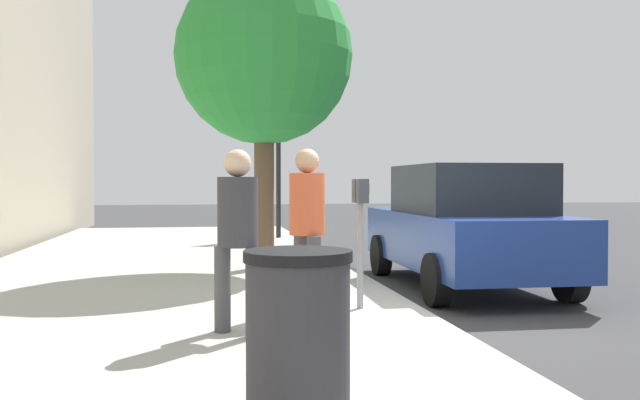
# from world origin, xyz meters

# --- Properties ---
(ground_plane) EXTENTS (80.00, 80.00, 0.00)m
(ground_plane) POSITION_xyz_m (0.00, 0.00, 0.00)
(ground_plane) COLOR #38383A
(ground_plane) RESTS_ON ground
(sidewalk_slab) EXTENTS (28.00, 6.00, 0.15)m
(sidewalk_slab) POSITION_xyz_m (0.00, 3.00, 0.07)
(sidewalk_slab) COLOR #A8A59E
(sidewalk_slab) RESTS_ON ground_plane
(parking_meter) EXTENTS (0.36, 0.12, 1.41)m
(parking_meter) POSITION_xyz_m (0.03, 0.68, 1.17)
(parking_meter) COLOR gray
(parking_meter) RESTS_ON sidewalk_slab
(pedestrian_at_meter) EXTENTS (0.52, 0.38, 1.73)m
(pedestrian_at_meter) POSITION_xyz_m (-0.09, 1.29, 1.16)
(pedestrian_at_meter) COLOR #47474C
(pedestrian_at_meter) RESTS_ON sidewalk_slab
(pedestrian_bystander) EXTENTS (0.39, 0.42, 1.67)m
(pedestrian_bystander) POSITION_xyz_m (-1.02, 2.06, 1.12)
(pedestrian_bystander) COLOR #47474C
(pedestrian_bystander) RESTS_ON sidewalk_slab
(parked_sedan_near) EXTENTS (4.43, 2.04, 1.77)m
(parked_sedan_near) POSITION_xyz_m (2.12, -1.35, 0.89)
(parked_sedan_near) COLOR navy
(parked_sedan_near) RESTS_ON ground_plane
(street_tree) EXTENTS (2.82, 2.82, 4.80)m
(street_tree) POSITION_xyz_m (3.70, 1.41, 3.52)
(street_tree) COLOR brown
(street_tree) RESTS_ON sidewalk_slab
(traffic_signal) EXTENTS (0.24, 0.44, 3.60)m
(traffic_signal) POSITION_xyz_m (9.65, 0.42, 2.58)
(traffic_signal) COLOR black
(traffic_signal) RESTS_ON sidewalk_slab
(trash_bin) EXTENTS (0.59, 0.59, 1.01)m
(trash_bin) POSITION_xyz_m (-3.57, 1.87, 0.66)
(trash_bin) COLOR #2D2D33
(trash_bin) RESTS_ON sidewalk_slab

